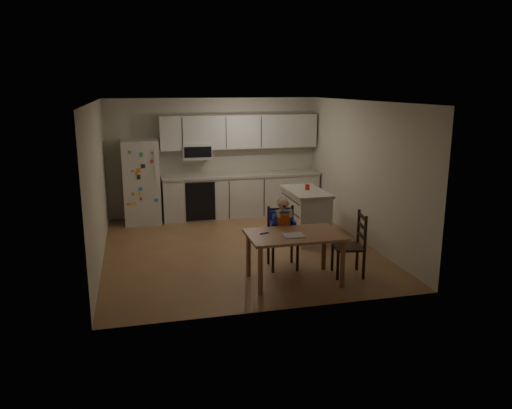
{
  "coord_description": "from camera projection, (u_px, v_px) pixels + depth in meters",
  "views": [
    {
      "loc": [
        -1.67,
        -8.05,
        2.75
      ],
      "look_at": [
        0.06,
        -1.04,
        1.02
      ],
      "focal_mm": 35.0,
      "sensor_mm": 36.0,
      "label": 1
    }
  ],
  "objects": [
    {
      "name": "chair_booster",
      "position": [
        282.0,
        225.0,
        7.62
      ],
      "size": [
        0.45,
        0.45,
        1.11
      ],
      "rotation": [
        0.0,
        0.0,
        -0.08
      ],
      "color": "black",
      "rests_on": "ground"
    },
    {
      "name": "dining_table",
      "position": [
        295.0,
        240.0,
        7.05
      ],
      "size": [
        1.33,
        0.86,
        0.71
      ],
      "color": "brown",
      "rests_on": "ground"
    },
    {
      "name": "chair_side",
      "position": [
        355.0,
        240.0,
        7.32
      ],
      "size": [
        0.49,
        0.49,
        0.95
      ],
      "rotation": [
        0.0,
        0.0,
        -1.76
      ],
      "color": "black",
      "rests_on": "ground"
    },
    {
      "name": "kitchen_island",
      "position": [
        306.0,
        214.0,
        9.15
      ],
      "size": [
        0.64,
        1.22,
        0.9
      ],
      "color": "silver",
      "rests_on": "ground"
    },
    {
      "name": "toddler_spoon",
      "position": [
        264.0,
        233.0,
        7.02
      ],
      "size": [
        0.12,
        0.06,
        0.02
      ],
      "primitive_type": "cylinder",
      "rotation": [
        0.0,
        1.57,
        0.35
      ],
      "color": "#222FBE",
      "rests_on": "dining_table"
    },
    {
      "name": "napkin",
      "position": [
        294.0,
        235.0,
        6.92
      ],
      "size": [
        0.28,
        0.24,
        0.01
      ],
      "primitive_type": "cube",
      "color": "#A5A5AA",
      "rests_on": "dining_table"
    },
    {
      "name": "kitchen_run",
      "position": [
        239.0,
        175.0,
        10.66
      ],
      "size": [
        3.37,
        0.62,
        2.15
      ],
      "color": "silver",
      "rests_on": "ground"
    },
    {
      "name": "red_cup",
      "position": [
        307.0,
        187.0,
        9.06
      ],
      "size": [
        0.08,
        0.08,
        0.1
      ],
      "primitive_type": "cylinder",
      "color": "red",
      "rests_on": "kitchen_island"
    },
    {
      "name": "refrigerator",
      "position": [
        141.0,
        182.0,
        10.1
      ],
      "size": [
        0.72,
        0.7,
        1.7
      ],
      "primitive_type": "cube",
      "color": "silver",
      "rests_on": "ground"
    },
    {
      "name": "room",
      "position": [
        232.0,
        173.0,
        8.79
      ],
      "size": [
        4.52,
        5.01,
        2.51
      ],
      "color": "#915F3D",
      "rests_on": "ground"
    }
  ]
}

